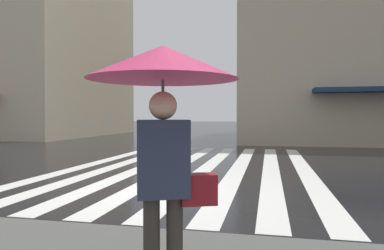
% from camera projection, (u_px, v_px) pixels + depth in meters
% --- Properties ---
extents(ground_plane, '(220.00, 220.00, 0.00)m').
position_uv_depth(ground_plane, '(135.00, 189.00, 7.93)').
color(ground_plane, black).
extents(zebra_crossing, '(13.00, 7.50, 0.01)m').
position_uv_depth(zebra_crossing, '(194.00, 166.00, 11.73)').
color(zebra_crossing, silver).
rests_on(zebra_crossing, ground_plane).
extents(pedestrian_with_floral_umbrella, '(1.18, 1.18, 2.03)m').
position_uv_depth(pedestrian_with_floral_umbrella, '(164.00, 90.00, 2.73)').
color(pedestrian_with_floral_umbrella, '#2D3851').
rests_on(pedestrian_with_floral_umbrella, sidewalk_pavement).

